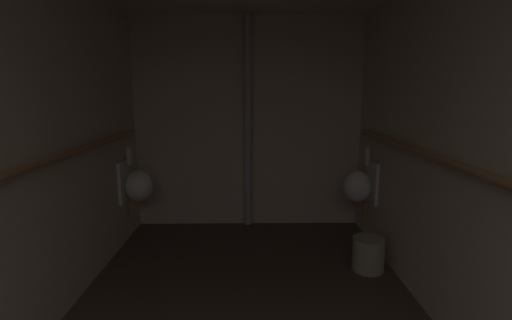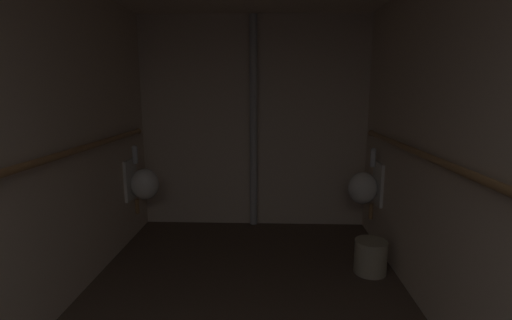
% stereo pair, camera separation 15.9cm
% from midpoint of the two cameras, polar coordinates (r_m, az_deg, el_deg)
% --- Properties ---
extents(wall_left, '(0.06, 4.29, 2.46)m').
position_cam_midpoint_polar(wall_left, '(2.72, -30.55, 1.10)').
color(wall_left, beige).
rests_on(wall_left, ground).
extents(wall_right, '(0.06, 4.29, 2.46)m').
position_cam_midpoint_polar(wall_right, '(2.61, 30.67, 0.72)').
color(wall_right, beige).
rests_on(wall_right, ground).
extents(wall_back, '(2.77, 0.06, 2.46)m').
position_cam_midpoint_polar(wall_back, '(4.39, 0.71, 5.66)').
color(wall_back, beige).
rests_on(wall_back, ground).
extents(urinal_left_mid, '(0.32, 0.30, 0.76)m').
position_cam_midpoint_polar(urinal_left_mid, '(4.16, -16.01, -3.45)').
color(urinal_left_mid, silver).
extents(urinal_right_mid, '(0.32, 0.30, 0.76)m').
position_cam_midpoint_polar(urinal_right_mid, '(4.03, 17.52, -4.00)').
color(urinal_right_mid, silver).
extents(supply_pipe_left, '(0.06, 3.57, 0.06)m').
position_cam_midpoint_polar(supply_pipe_left, '(2.70, -28.59, -0.11)').
color(supply_pipe_left, '#9E7042').
extents(supply_pipe_right, '(0.06, 3.47, 0.06)m').
position_cam_midpoint_polar(supply_pipe_right, '(2.57, 28.82, -0.62)').
color(supply_pipe_right, '#9E7042').
extents(standpipe_back_wall, '(0.09, 0.09, 2.41)m').
position_cam_midpoint_polar(standpipe_back_wall, '(4.28, 0.61, 5.53)').
color(standpipe_back_wall, '#B2B2B2').
rests_on(standpipe_back_wall, ground).
extents(waste_bin, '(0.29, 0.29, 0.30)m').
position_cam_midpoint_polar(waste_bin, '(3.59, 18.50, -13.96)').
color(waste_bin, '#9E937A').
rests_on(waste_bin, ground).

